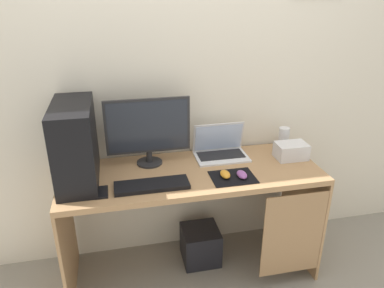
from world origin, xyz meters
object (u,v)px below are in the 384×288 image
(monitor, at_px, (148,130))
(speaker, at_px, (284,138))
(mouse_right, at_px, (242,175))
(pc_tower, at_px, (75,144))
(mouse_left, at_px, (225,174))
(keyboard, at_px, (152,185))
(cell_phone, at_px, (102,192))
(laptop, at_px, (220,150))
(projector, at_px, (291,151))
(subwoofer, at_px, (200,245))

(monitor, height_order, speaker, monitor)
(mouse_right, bearing_deg, pc_tower, 168.95)
(monitor, xyz_separation_m, mouse_left, (0.42, -0.28, -0.21))
(keyboard, bearing_deg, cell_phone, -178.62)
(speaker, distance_m, cell_phone, 1.29)
(laptop, relative_size, keyboard, 0.82)
(monitor, relative_size, cell_phone, 4.00)
(monitor, bearing_deg, speaker, 2.98)
(projector, height_order, keyboard, projector)
(pc_tower, bearing_deg, mouse_left, -10.62)
(mouse_left, distance_m, cell_phone, 0.72)
(speaker, distance_m, subwoofer, 0.95)
(pc_tower, height_order, laptop, pc_tower)
(laptop, bearing_deg, mouse_right, -83.22)
(keyboard, height_order, mouse_left, mouse_left)
(mouse_right, bearing_deg, monitor, 149.53)
(laptop, relative_size, subwoofer, 1.36)
(subwoofer, bearing_deg, mouse_right, -49.94)
(keyboard, relative_size, mouse_right, 4.38)
(projector, xyz_separation_m, mouse_left, (-0.50, -0.17, -0.03))
(laptop, height_order, mouse_left, laptop)
(speaker, xyz_separation_m, cell_phone, (-1.23, -0.35, -0.07))
(monitor, relative_size, subwoofer, 2.06)
(pc_tower, bearing_deg, laptop, 8.87)
(speaker, height_order, mouse_right, speaker)
(laptop, height_order, projector, laptop)
(speaker, xyz_separation_m, keyboard, (-0.96, -0.35, -0.06))
(pc_tower, xyz_separation_m, mouse_right, (0.93, -0.18, -0.21))
(monitor, bearing_deg, laptop, 2.47)
(projector, bearing_deg, subwoofer, 176.46)
(projector, distance_m, cell_phone, 1.23)
(monitor, bearing_deg, pc_tower, -164.19)
(mouse_left, distance_m, mouse_right, 0.10)
(speaker, xyz_separation_m, subwoofer, (-0.62, -0.12, -0.71))
(laptop, distance_m, speaker, 0.47)
(cell_phone, relative_size, subwoofer, 0.52)
(keyboard, distance_m, mouse_right, 0.53)
(pc_tower, xyz_separation_m, keyboard, (0.40, -0.18, -0.22))
(cell_phone, bearing_deg, projector, 8.97)
(keyboard, xyz_separation_m, cell_phone, (-0.28, -0.01, -0.01))
(pc_tower, relative_size, monitor, 0.95)
(mouse_right, bearing_deg, mouse_left, 165.26)
(cell_phone, height_order, subwoofer, cell_phone)
(pc_tower, distance_m, mouse_right, 0.97)
(keyboard, height_order, subwoofer, keyboard)
(projector, bearing_deg, laptop, 163.47)
(mouse_left, bearing_deg, subwoofer, 115.38)
(keyboard, bearing_deg, speaker, 19.83)
(laptop, xyz_separation_m, keyboard, (-0.49, -0.32, -0.03))
(speaker, relative_size, projector, 0.75)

